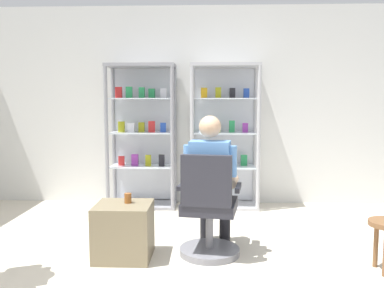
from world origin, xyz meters
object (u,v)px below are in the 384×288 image
at_px(display_cabinet_left, 143,135).
at_px(storage_crate, 124,231).
at_px(office_chair, 209,215).
at_px(seated_shopkeeper, 211,177).
at_px(display_cabinet_right, 224,135).
at_px(tea_glass, 128,198).

height_order(display_cabinet_left, storage_crate, display_cabinet_left).
height_order(office_chair, seated_shopkeeper, seated_shopkeeper).
height_order(display_cabinet_right, seated_shopkeeper, display_cabinet_right).
bearing_deg(storage_crate, display_cabinet_left, 93.71).
height_order(display_cabinet_right, storage_crate, display_cabinet_right).
bearing_deg(seated_shopkeeper, storage_crate, -164.76).
distance_m(display_cabinet_left, display_cabinet_right, 1.10).
xyz_separation_m(display_cabinet_left, display_cabinet_right, (1.10, 0.00, -0.00)).
height_order(seated_shopkeeper, tea_glass, seated_shopkeeper).
height_order(office_chair, storage_crate, office_chair).
relative_size(display_cabinet_left, office_chair, 1.98).
bearing_deg(display_cabinet_left, display_cabinet_right, 0.11).
relative_size(office_chair, storage_crate, 1.92).
relative_size(office_chair, seated_shopkeeper, 0.74).
height_order(display_cabinet_left, seated_shopkeeper, display_cabinet_left).
relative_size(display_cabinet_left, seated_shopkeeper, 1.47).
relative_size(storage_crate, tea_glass, 5.53).
bearing_deg(storage_crate, display_cabinet_right, 62.40).
xyz_separation_m(seated_shopkeeper, storage_crate, (-0.79, -0.22, -0.46)).
xyz_separation_m(display_cabinet_right, tea_glass, (-0.94, -1.83, -0.42)).
xyz_separation_m(office_chair, seated_shopkeeper, (0.02, 0.16, 0.32)).
bearing_deg(display_cabinet_right, office_chair, -96.56).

